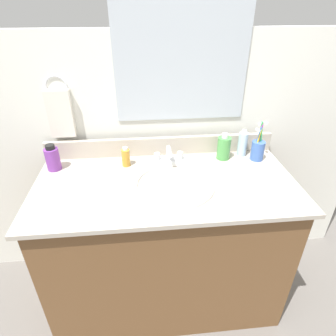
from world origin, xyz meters
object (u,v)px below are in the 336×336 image
(faucet, at_px, (169,157))
(bottle_toner_green, at_px, (224,148))
(hand_towel, at_px, (60,114))
(bottle_cream_purple, at_px, (53,158))
(bottle_gel_clear, at_px, (242,144))
(cup_blue_plastic, at_px, (258,149))
(bottle_oil_amber, at_px, (126,157))

(faucet, bearing_deg, bottle_toner_green, 2.50)
(hand_towel, xyz_separation_m, bottle_cream_purple, (-0.04, -0.12, -0.16))
(bottle_cream_purple, distance_m, bottle_gel_clear, 0.89)
(hand_towel, distance_m, faucet, 0.53)
(cup_blue_plastic, bearing_deg, bottle_cream_purple, 179.84)
(bottle_toner_green, distance_m, bottle_gel_clear, 0.10)
(hand_towel, bearing_deg, bottle_toner_green, -7.34)
(hand_towel, bearing_deg, bottle_oil_amber, -22.78)
(bottle_oil_amber, bearing_deg, cup_blue_plastic, -0.22)
(bottle_cream_purple, bearing_deg, hand_towel, 71.83)
(hand_towel, height_order, bottle_toner_green, hand_towel)
(bottle_oil_amber, bearing_deg, bottle_gel_clear, 4.70)
(hand_towel, height_order, bottle_oil_amber, hand_towel)
(hand_towel, height_order, faucet, hand_towel)
(bottle_oil_amber, bearing_deg, hand_towel, 157.22)
(bottle_gel_clear, xyz_separation_m, bottle_oil_amber, (-0.57, -0.05, -0.02))
(bottle_cream_purple, bearing_deg, bottle_oil_amber, -0.05)
(faucet, relative_size, bottle_toner_green, 1.23)
(faucet, bearing_deg, bottle_oil_amber, -176.69)
(bottle_oil_amber, distance_m, cup_blue_plastic, 0.63)
(hand_towel, bearing_deg, cup_blue_plastic, -7.66)
(bottle_cream_purple, xyz_separation_m, cup_blue_plastic, (0.95, -0.00, 0.00))
(hand_towel, xyz_separation_m, bottle_gel_clear, (0.85, -0.07, -0.16))
(bottle_gel_clear, bearing_deg, cup_blue_plastic, -39.43)
(bottle_toner_green, bearing_deg, hand_towel, 172.66)
(bottle_gel_clear, bearing_deg, bottle_toner_green, -166.80)
(bottle_gel_clear, height_order, bottle_oil_amber, bottle_gel_clear)
(bottle_gel_clear, height_order, cup_blue_plastic, cup_blue_plastic)
(faucet, xyz_separation_m, bottle_cream_purple, (-0.53, -0.01, 0.03))
(bottle_toner_green, relative_size, bottle_gel_clear, 0.96)
(cup_blue_plastic, bearing_deg, bottle_toner_green, 170.85)
(faucet, bearing_deg, hand_towel, 167.41)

